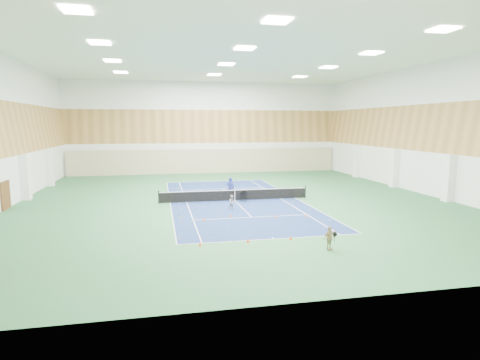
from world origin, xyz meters
name	(u,v)px	position (x,y,z in m)	size (l,w,h in m)	color
ground	(235,201)	(0.00, 0.00, 0.00)	(40.00, 40.00, 0.00)	#296038
room_shell	(235,130)	(0.00, 0.00, 6.00)	(36.00, 40.00, 12.00)	white
wood_cladding	(235,106)	(0.00, 0.00, 8.00)	(36.00, 40.00, 8.00)	#B37F42
ceiling_light_grid	(234,58)	(0.00, 0.00, 11.92)	(21.40, 25.40, 0.06)	white
court_surface	(235,200)	(0.00, 0.00, 0.01)	(10.97, 23.77, 0.01)	navy
tennis_balls_scatter	(235,200)	(0.00, 0.00, 0.05)	(10.57, 22.77, 0.07)	#B7CB22
tennis_net	(235,194)	(0.00, 0.00, 0.55)	(12.80, 0.10, 1.10)	black
back_curtain	(207,161)	(0.00, 19.75, 1.60)	(35.40, 0.16, 3.20)	#C6B793
door_left_b	(6,195)	(-17.92, 0.00, 1.10)	(0.08, 1.80, 2.20)	#593319
coach	(230,188)	(-0.19, 1.03, 0.95)	(0.69, 0.45, 1.90)	navy
child_court	(232,203)	(-0.89, -3.62, 0.56)	(0.55, 0.43, 1.13)	#9B9BA3
child_apron	(329,238)	(2.28, -14.37, 0.64)	(0.75, 0.31, 1.27)	#9F865B
ball_cart	(243,196)	(0.64, -0.60, 0.44)	(0.51, 0.51, 0.88)	black
cone_svc_a	(204,219)	(-3.43, -6.68, 0.11)	(0.20, 0.20, 0.22)	#D54C0B
cone_svc_b	(231,215)	(-1.42, -5.94, 0.10)	(0.18, 0.18, 0.20)	#E9520C
cone_svc_c	(277,216)	(1.76, -6.67, 0.10)	(0.18, 0.18, 0.20)	#FF460D
cone_svc_d	(306,215)	(3.80, -6.99, 0.10)	(0.19, 0.19, 0.20)	#F14B0C
cone_base_a	(200,244)	(-4.26, -12.33, 0.11)	(0.19, 0.19, 0.21)	#FF550D
cone_base_b	(248,240)	(-1.58, -12.21, 0.11)	(0.20, 0.20, 0.22)	#FF450D
cone_base_c	(291,238)	(0.93, -12.16, 0.11)	(0.20, 0.20, 0.22)	#EF440C
cone_base_d	(335,232)	(3.93, -11.47, 0.10)	(0.18, 0.18, 0.20)	orange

